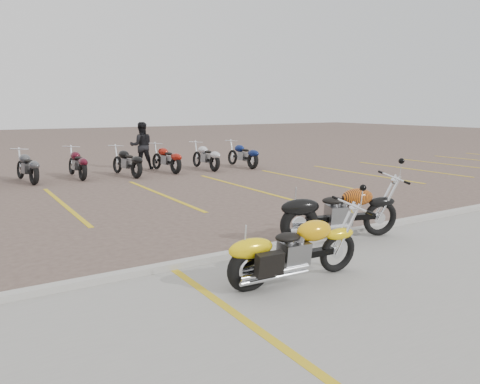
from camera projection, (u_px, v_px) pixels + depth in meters
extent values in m
plane|color=#6C584D|center=(233.00, 224.00, 10.10)|extent=(100.00, 100.00, 0.00)
cube|color=#9E9B93|center=(404.00, 293.00, 6.33)|extent=(60.00, 5.00, 0.01)
cube|color=#ADAAA3|center=(290.00, 244.00, 8.42)|extent=(60.00, 0.18, 0.12)
cube|color=gold|center=(264.00, 335.00, 5.14)|extent=(0.12, 5.00, 0.00)
torus|color=black|center=(336.00, 253.00, 7.05)|extent=(0.64, 0.14, 0.64)
torus|color=black|center=(248.00, 269.00, 6.34)|extent=(0.68, 0.20, 0.67)
cube|color=black|center=(294.00, 257.00, 6.68)|extent=(1.28, 0.19, 0.10)
cube|color=slate|center=(292.00, 253.00, 6.65)|extent=(0.43, 0.32, 0.33)
ellipsoid|color=#F0AA0C|center=(311.00, 231.00, 6.75)|extent=(0.58, 0.35, 0.29)
ellipsoid|color=black|center=(285.00, 237.00, 6.55)|extent=(0.40, 0.28, 0.12)
torus|color=black|center=(379.00, 219.00, 9.04)|extent=(0.71, 0.30, 0.71)
torus|color=black|center=(299.00, 225.00, 8.58)|extent=(0.77, 0.38, 0.75)
cube|color=black|center=(340.00, 219.00, 8.80)|extent=(1.40, 0.50, 0.11)
cube|color=slate|center=(337.00, 215.00, 8.77)|extent=(0.53, 0.44, 0.37)
ellipsoid|color=black|center=(355.00, 197.00, 8.81)|extent=(0.70, 0.50, 0.33)
ellipsoid|color=black|center=(331.00, 201.00, 8.68)|extent=(0.48, 0.39, 0.13)
imported|color=black|center=(142.00, 146.00, 18.83)|extent=(1.08, 0.94, 1.90)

